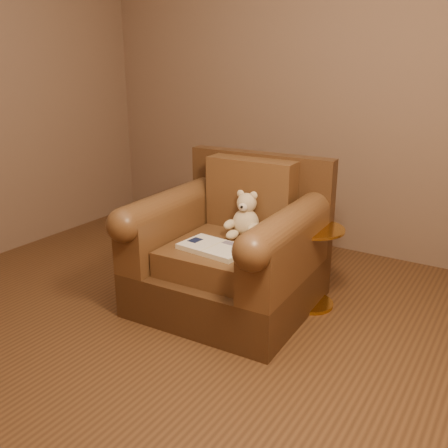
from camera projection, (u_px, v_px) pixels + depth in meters
The scene contains 6 objects.
floor at pixel (159, 341), 2.88m from camera, with size 4.00×4.00×0.00m, color brown.
room at pixel (144, 22), 2.34m from camera, with size 4.02×4.02×2.71m.
armchair at pixel (232, 251), 3.24m from camera, with size 1.09×1.04×0.94m.
teddy_bear at pixel (245, 219), 3.22m from camera, with size 0.22×0.25×0.30m.
guidebook at pixel (214, 248), 3.01m from camera, with size 0.43×0.28×0.03m.
side_table at pixel (312, 264), 3.22m from camera, with size 0.39×0.39×0.54m.
Camera 1 is at (1.66, -1.93, 1.56)m, focal length 40.00 mm.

